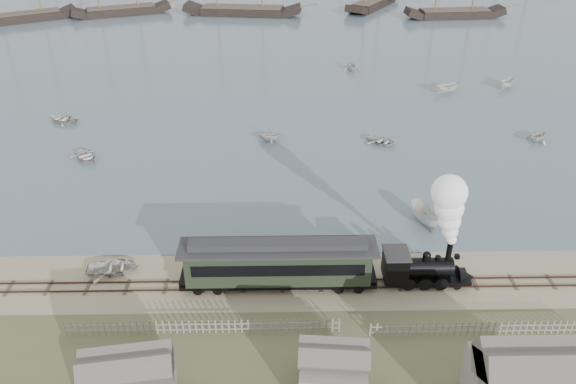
{
  "coord_description": "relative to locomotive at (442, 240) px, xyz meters",
  "views": [
    {
      "loc": [
        -1.16,
        -35.67,
        28.3
      ],
      "look_at": [
        -0.41,
        6.29,
        3.5
      ],
      "focal_mm": 35.0,
      "sensor_mm": 36.0,
      "label": 1
    }
  ],
  "objects": [
    {
      "name": "rail_track",
      "position": [
        -10.82,
        0.0,
        -4.1
      ],
      "size": [
        120.0,
        1.8,
        0.16
      ],
      "color": "#3B2620",
      "rests_on": "ground"
    },
    {
      "name": "rowboat_3",
      "position": [
        -0.1,
        24.9,
        -3.71
      ],
      "size": [
        4.27,
        4.46,
        0.75
      ],
      "primitive_type": "imported",
      "rotation": [
        0.0,
        0.0,
        0.92
      ],
      "color": "beige",
      "rests_on": "harbor_water"
    },
    {
      "name": "rowboat_7",
      "position": [
        -0.58,
        51.34,
        -3.26
      ],
      "size": [
        3.78,
        3.5,
        1.64
      ],
      "primitive_type": "imported",
      "rotation": [
        0.0,
        0.0,
        0.31
      ],
      "color": "beige",
      "rests_on": "harbor_water"
    },
    {
      "name": "rowboat_6",
      "position": [
        -39.12,
        32.01,
        -3.66
      ],
      "size": [
        4.45,
        4.97,
        0.85
      ],
      "primitive_type": "imported",
      "rotation": [
        0.0,
        0.0,
        4.25
      ],
      "color": "beige",
      "rests_on": "harbor_water"
    },
    {
      "name": "locomotive",
      "position": [
        0.0,
        0.0,
        0.0
      ],
      "size": [
        7.19,
        2.68,
        8.96
      ],
      "color": "black",
      "rests_on": "ground"
    },
    {
      "name": "rowboat_2",
      "position": [
        1.02,
        8.36,
        -3.29
      ],
      "size": [
        4.37,
        2.65,
        1.58
      ],
      "primitive_type": "imported",
      "rotation": [
        0.0,
        0.0,
        3.43
      ],
      "color": "beige",
      "rests_on": "harbor_water"
    },
    {
      "name": "rowboat_8",
      "position": [
        11.78,
        41.4,
        -3.38
      ],
      "size": [
        2.29,
        3.89,
        1.41
      ],
      "primitive_type": "imported",
      "rotation": [
        0.0,
        0.0,
        1.84
      ],
      "color": "beige",
      "rests_on": "harbor_water"
    },
    {
      "name": "picket_fence_east",
      "position": [
        1.68,
        -5.5,
        -4.14
      ],
      "size": [
        15.0,
        0.1,
        1.2
      ],
      "primitive_type": null,
      "color": "slate",
      "rests_on": "ground"
    },
    {
      "name": "rowboat_1",
      "position": [
        -12.99,
        25.98,
        -3.34
      ],
      "size": [
        2.52,
        2.9,
        1.49
      ],
      "primitive_type": "imported",
      "rotation": [
        0.0,
        0.0,
        1.6
      ],
      "color": "beige",
      "rests_on": "harbor_water"
    },
    {
      "name": "rowboat_5",
      "position": [
        20.94,
        43.17,
        -3.41
      ],
      "size": [
        3.33,
        3.43,
        1.34
      ],
      "primitive_type": "imported",
      "rotation": [
        0.0,
        0.0,
        2.33
      ],
      "color": "beige",
      "rests_on": "harbor_water"
    },
    {
      "name": "picket_fence_west",
      "position": [
        -17.32,
        -5.0,
        -4.14
      ],
      "size": [
        19.0,
        0.1,
        1.2
      ],
      "primitive_type": null,
      "color": "slate",
      "rests_on": "ground"
    },
    {
      "name": "passenger_coach",
      "position": [
        -12.13,
        -0.0,
        -1.87
      ],
      "size": [
        14.84,
        2.86,
        3.6
      ],
      "color": "black",
      "rests_on": "ground"
    },
    {
      "name": "ground",
      "position": [
        -10.82,
        2.0,
        -4.14
      ],
      "size": [
        600.0,
        600.0,
        0.0
      ],
      "primitive_type": "plane",
      "color": "tan",
      "rests_on": "ground"
    },
    {
      "name": "beached_dinghy",
      "position": [
        -25.24,
        1.9,
        -3.72
      ],
      "size": [
        3.51,
        4.5,
        0.85
      ],
      "primitive_type": "imported",
      "rotation": [
        0.0,
        0.0,
        1.72
      ],
      "color": "beige",
      "rests_on": "ground"
    },
    {
      "name": "rowboat_0",
      "position": [
        -33.22,
        21.57,
        -3.68
      ],
      "size": [
        4.74,
        4.5,
        0.8
      ],
      "primitive_type": "imported",
      "rotation": [
        0.0,
        0.0,
        0.63
      ],
      "color": "beige",
      "rests_on": "harbor_water"
    },
    {
      "name": "rowboat_4",
      "position": [
        18.25,
        25.35,
        -3.32
      ],
      "size": [
        3.69,
        3.79,
        1.52
      ],
      "primitive_type": "imported",
      "rotation": [
        0.0,
        0.0,
        5.31
      ],
      "color": "beige",
      "rests_on": "harbor_water"
    }
  ]
}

